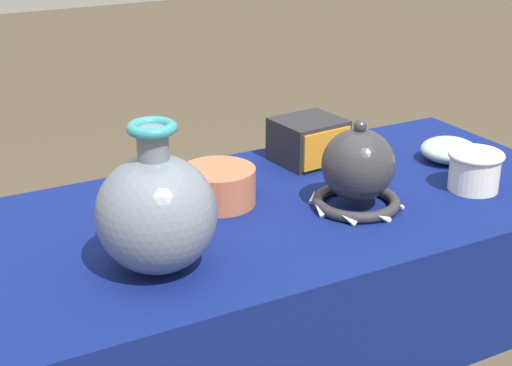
{
  "coord_description": "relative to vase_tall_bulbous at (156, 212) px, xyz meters",
  "views": [
    {
      "loc": [
        -0.68,
        -1.2,
        1.4
      ],
      "look_at": [
        -0.06,
        -0.07,
        0.87
      ],
      "focal_mm": 55.0,
      "sensor_mm": 36.0,
      "label": 1
    }
  ],
  "objects": [
    {
      "name": "pot_squat_terracotta",
      "position": [
        0.2,
        0.19,
        -0.07
      ],
      "size": [
        0.15,
        0.15,
        0.07
      ],
      "primitive_type": "cylinder",
      "color": "#BC6642",
      "rests_on": "display_table"
    },
    {
      "name": "mosaic_tile_box",
      "position": [
        0.48,
        0.31,
        -0.05
      ],
      "size": [
        0.15,
        0.14,
        0.1
      ],
      "rotation": [
        0.0,
        0.0,
        0.09
      ],
      "color": "#232328",
      "rests_on": "display_table"
    },
    {
      "name": "vase_dome_bell",
      "position": [
        0.43,
        0.05,
        -0.03
      ],
      "size": [
        0.18,
        0.18,
        0.18
      ],
      "color": "#2D2D33",
      "rests_on": "display_table"
    },
    {
      "name": "bowl_shallow_celadon",
      "position": [
        0.76,
        0.16,
        -0.08
      ],
      "size": [
        0.13,
        0.13,
        0.05
      ],
      "primitive_type": "ellipsoid",
      "color": "#A8CCB7",
      "rests_on": "display_table"
    },
    {
      "name": "vase_tall_bulbous",
      "position": [
        0.0,
        0.0,
        0.0
      ],
      "size": [
        0.2,
        0.2,
        0.25
      ],
      "color": "slate",
      "rests_on": "display_table"
    },
    {
      "name": "cup_wide_ivory",
      "position": [
        0.69,
        0.01,
        -0.06
      ],
      "size": [
        0.11,
        0.11,
        0.08
      ],
      "color": "white",
      "rests_on": "display_table"
    },
    {
      "name": "display_table",
      "position": [
        0.27,
        0.11,
        -0.19
      ],
      "size": [
        1.34,
        0.61,
        0.79
      ],
      "color": "#38383D",
      "rests_on": "ground_plane"
    }
  ]
}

